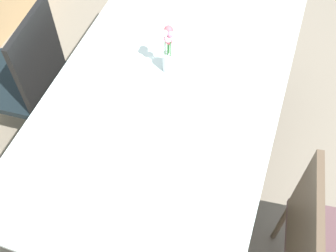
{
  "coord_description": "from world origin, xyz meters",
  "views": [
    {
      "loc": [
        -1.24,
        -0.51,
        2.25
      ],
      "look_at": [
        0.0,
        -0.08,
        0.42
      ],
      "focal_mm": 43.51,
      "sensor_mm": 36.0,
      "label": 1
    }
  ],
  "objects_px": {
    "chair_near_left": "(322,243)",
    "chair_far_side": "(26,76)",
    "flower_vase": "(168,52)",
    "dining_table": "(168,94)"
  },
  "relations": [
    {
      "from": "chair_near_left",
      "to": "chair_far_side",
      "type": "relative_size",
      "value": 0.96
    },
    {
      "from": "chair_far_side",
      "to": "flower_vase",
      "type": "xyz_separation_m",
      "value": [
        0.11,
        -0.83,
        0.34
      ]
    },
    {
      "from": "dining_table",
      "to": "flower_vase",
      "type": "xyz_separation_m",
      "value": [
        0.11,
        0.04,
        0.17
      ]
    },
    {
      "from": "chair_far_side",
      "to": "dining_table",
      "type": "bearing_deg",
      "value": -93.85
    },
    {
      "from": "chair_near_left",
      "to": "chair_far_side",
      "type": "height_order",
      "value": "chair_far_side"
    },
    {
      "from": "flower_vase",
      "to": "chair_far_side",
      "type": "bearing_deg",
      "value": 97.81
    },
    {
      "from": "dining_table",
      "to": "chair_far_side",
      "type": "distance_m",
      "value": 0.88
    },
    {
      "from": "dining_table",
      "to": "chair_near_left",
      "type": "bearing_deg",
      "value": -116.78
    },
    {
      "from": "chair_near_left",
      "to": "dining_table",
      "type": "bearing_deg",
      "value": -123.64
    },
    {
      "from": "chair_near_left",
      "to": "flower_vase",
      "type": "bearing_deg",
      "value": -128.04
    }
  ]
}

